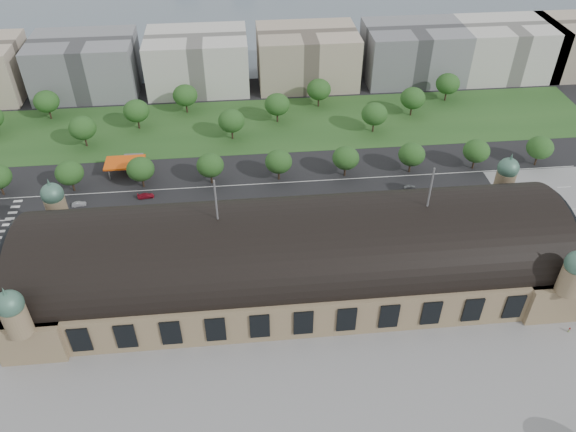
{
  "coord_description": "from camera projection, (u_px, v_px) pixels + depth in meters",
  "views": [
    {
      "loc": [
        -13.05,
        -113.06,
        115.44
      ],
      "look_at": [
        -0.54,
        13.81,
        14.0
      ],
      "focal_mm": 35.0,
      "sensor_mm": 36.0,
      "label": 1
    }
  ],
  "objects": [
    {
      "name": "ground",
      "position": [
        295.0,
        284.0,
        160.92
      ],
      "size": [
        900.0,
        900.0,
        0.0
      ],
      "primitive_type": "plane",
      "color": "black",
      "rests_on": "ground"
    },
    {
      "name": "station",
      "position": [
        295.0,
        257.0,
        154.52
      ],
      "size": [
        150.0,
        48.4,
        44.3
      ],
      "color": "#857452",
      "rests_on": "ground"
    },
    {
      "name": "plaza_south",
      "position": [
        359.0,
        419.0,
        127.43
      ],
      "size": [
        190.0,
        48.0,
        0.12
      ],
      "primitive_type": "cube",
      "color": "gray",
      "rests_on": "ground"
    },
    {
      "name": "road_slab",
      "position": [
        224.0,
        208.0,
        188.98
      ],
      "size": [
        260.0,
        26.0,
        0.1
      ],
      "primitive_type": "cube",
      "color": "black",
      "rests_on": "ground"
    },
    {
      "name": "grass_belt",
      "position": [
        235.0,
        126.0,
        232.19
      ],
      "size": [
        300.0,
        45.0,
        0.1
      ],
      "primitive_type": "cube",
      "color": "#254D1F",
      "rests_on": "ground"
    },
    {
      "name": "petrol_station",
      "position": [
        130.0,
        162.0,
        205.78
      ],
      "size": [
        14.0,
        13.0,
        5.05
      ],
      "color": "#E5500D",
      "rests_on": "ground"
    },
    {
      "name": "office_2",
      "position": [
        85.0,
        65.0,
        250.88
      ],
      "size": [
        45.0,
        32.0,
        24.0
      ],
      "primitive_type": "cube",
      "color": "gray",
      "rests_on": "ground"
    },
    {
      "name": "office_3",
      "position": [
        198.0,
        61.0,
        254.72
      ],
      "size": [
        45.0,
        32.0,
        24.0
      ],
      "primitive_type": "cube",
      "color": "silver",
      "rests_on": "ground"
    },
    {
      "name": "office_4",
      "position": [
        307.0,
        57.0,
        258.56
      ],
      "size": [
        45.0,
        32.0,
        24.0
      ],
      "primitive_type": "cube",
      "color": "#B9A791",
      "rests_on": "ground"
    },
    {
      "name": "office_5",
      "position": [
        413.0,
        53.0,
        262.4
      ],
      "size": [
        45.0,
        32.0,
        24.0
      ],
      "primitive_type": "cube",
      "color": "gray",
      "rests_on": "ground"
    },
    {
      "name": "office_6",
      "position": [
        506.0,
        49.0,
        265.86
      ],
      "size": [
        45.0,
        32.0,
        24.0
      ],
      "primitive_type": "cube",
      "color": "silver",
      "rests_on": "ground"
    },
    {
      "name": "tree_row_2",
      "position": [
        69.0,
        173.0,
        192.04
      ],
      "size": [
        9.6,
        9.6,
        11.52
      ],
      "color": "#2D2116",
      "rests_on": "ground"
    },
    {
      "name": "tree_row_3",
      "position": [
        140.0,
        169.0,
        193.88
      ],
      "size": [
        9.6,
        9.6,
        11.52
      ],
      "color": "#2D2116",
      "rests_on": "ground"
    },
    {
      "name": "tree_row_4",
      "position": [
        210.0,
        165.0,
        195.73
      ],
      "size": [
        9.6,
        9.6,
        11.52
      ],
      "color": "#2D2116",
      "rests_on": "ground"
    },
    {
      "name": "tree_row_5",
      "position": [
        279.0,
        162.0,
        197.57
      ],
      "size": [
        9.6,
        9.6,
        11.52
      ],
      "color": "#2D2116",
      "rests_on": "ground"
    },
    {
      "name": "tree_row_6",
      "position": [
        346.0,
        158.0,
        199.42
      ],
      "size": [
        9.6,
        9.6,
        11.52
      ],
      "color": "#2D2116",
      "rests_on": "ground"
    },
    {
      "name": "tree_row_7",
      "position": [
        412.0,
        154.0,
        201.26
      ],
      "size": [
        9.6,
        9.6,
        11.52
      ],
      "color": "#2D2116",
      "rests_on": "ground"
    },
    {
      "name": "tree_row_8",
      "position": [
        476.0,
        151.0,
        203.1
      ],
      "size": [
        9.6,
        9.6,
        11.52
      ],
      "color": "#2D2116",
      "rests_on": "ground"
    },
    {
      "name": "tree_row_9",
      "position": [
        540.0,
        148.0,
        204.95
      ],
      "size": [
        9.6,
        9.6,
        11.52
      ],
      "color": "#2D2116",
      "rests_on": "ground"
    },
    {
      "name": "tree_belt_2",
      "position": [
        46.0,
        101.0,
        232.17
      ],
      "size": [
        10.4,
        10.4,
        12.48
      ],
      "color": "#2D2116",
      "rests_on": "ground"
    },
    {
      "name": "tree_belt_3",
      "position": [
        82.0,
        128.0,
        214.94
      ],
      "size": [
        10.4,
        10.4,
        12.48
      ],
      "color": "#2D2116",
      "rests_on": "ground"
    },
    {
      "name": "tree_belt_4",
      "position": [
        136.0,
        111.0,
        225.74
      ],
      "size": [
        10.4,
        10.4,
        12.48
      ],
      "color": "#2D2116",
      "rests_on": "ground"
    },
    {
      "name": "tree_belt_5",
      "position": [
        185.0,
        95.0,
        236.55
      ],
      "size": [
        10.4,
        10.4,
        12.48
      ],
      "color": "#2D2116",
      "rests_on": "ground"
    },
    {
      "name": "tree_belt_6",
      "position": [
        231.0,
        121.0,
        219.32
      ],
      "size": [
        10.4,
        10.4,
        12.48
      ],
      "color": "#2D2116",
      "rests_on": "ground"
    },
    {
      "name": "tree_belt_7",
      "position": [
        277.0,
        104.0,
        230.12
      ],
      "size": [
        10.4,
        10.4,
        12.48
      ],
      "color": "#2D2116",
      "rests_on": "ground"
    },
    {
      "name": "tree_belt_8",
      "position": [
        319.0,
        89.0,
        240.93
      ],
      "size": [
        10.4,
        10.4,
        12.48
      ],
      "color": "#2D2116",
      "rests_on": "ground"
    },
    {
      "name": "tree_belt_9",
      "position": [
        374.0,
        114.0,
        223.7
      ],
      "size": [
        10.4,
        10.4,
        12.48
      ],
      "color": "#2D2116",
      "rests_on": "ground"
    },
    {
      "name": "tree_belt_10",
      "position": [
        413.0,
        98.0,
        234.5
      ],
      "size": [
        10.4,
        10.4,
        12.48
      ],
      "color": "#2D2116",
      "rests_on": "ground"
    },
    {
      "name": "tree_belt_11",
      "position": [
        448.0,
        84.0,
        245.31
      ],
      "size": [
        10.4,
        10.4,
        12.48
      ],
      "color": "#2D2116",
      "rests_on": "ground"
    },
    {
      "name": "traffic_car_1",
      "position": [
        79.0,
        204.0,
        189.25
      ],
      "size": [
        4.75,
        2.15,
        1.51
      ],
      "primitive_type": "imported",
      "rotation": [
        0.0,
        0.0,
        1.69
      ],
      "color": "#94959C",
      "rests_on": "ground"
    },
    {
      "name": "traffic_car_2",
      "position": [
        113.0,
        212.0,
        185.76
      ],
      "size": [
        5.44,
        2.84,
        1.46
      ],
      "primitive_type": "imported",
      "rotation": [
        0.0,
        0.0,
        -1.49
      ],
      "color": "black",
      "rests_on": "ground"
    },
    {
      "name": "traffic_car_3",
      "position": [
        146.0,
        196.0,
        192.91
      ],
      "size": [
        5.79,
        2.93,
        1.61
      ],
      "primitive_type": "imported",
      "rotation": [
        0.0,
        0.0,
        1.7
      ],
      "color": "maroon",
      "rests_on": "ground"
    },
    {
      "name": "traffic_car_4",
      "position": [
        282.0,
        204.0,
        189.3
      ],
      "size": [
        4.72,
        2.19,
        1.56
      ],
      "primitive_type": "imported",
      "rotation": [
        0.0,
        0.0,
        -1.65
      ],
      "color": "#1C1F4F",
      "rests_on": "ground"
    },
    {
      "name": "traffic_car_5",
      "position": [
        410.0,
        187.0,
        197.0
      ],
      "size": [
        3.99,
        1.43,
        1.31
      ],
      "primitive_type": "imported",
      "rotation": [
        0.0,
        0.0,
        1.58
      ],
      "color": "#55575C",
      "rests_on": "ground"
    },
    {
      "name": "traffic_car_6",
      "position": [
        531.0,
        188.0,
        196.55
      ],
      "size": [
        5.87,
        3.26,
        1.55
      ],
      "primitive_type": "imported",
      "rotation": [
        0.0,
        0.0,
        -1.7
      ],
      "color": "silver",
      "rests_on": "ground"
    },
    {
      "name": "parked_car_0",
      "position": [
        88.0,
        239.0,
        175.18
      ],
      "size": [
        4.11,
        3.7,
        1.36
      ],
      "primitive_type": "imported",
      "rotation": [
        0.0,
        0.0,
        -0.9
      ],
      "color": "black",
      "rests_on": "ground"
    },
    {
      "name": "parked_car_1",
      "position": [
        34.0,
        251.0,
        170.86
      ],
      "size": [
        5.49,
        4.01,
        1.39
      ],
      "primitive_type": "imported",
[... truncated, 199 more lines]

